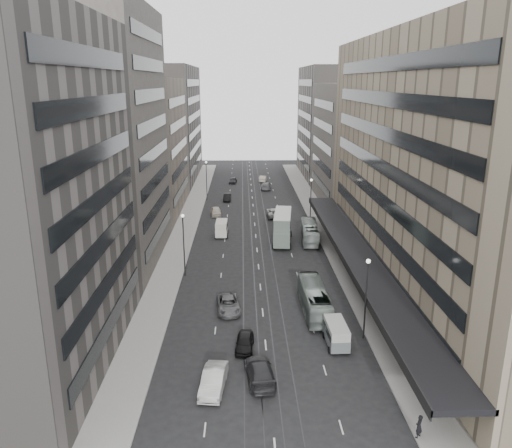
{
  "coord_description": "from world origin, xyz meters",
  "views": [
    {
      "loc": [
        -2.11,
        -48.85,
        24.47
      ],
      "look_at": [
        -0.34,
        15.31,
        5.99
      ],
      "focal_mm": 35.0,
      "sensor_mm": 36.0,
      "label": 1
    }
  ],
  "objects": [
    {
      "name": "ground",
      "position": [
        0.0,
        0.0,
        0.0
      ],
      "size": [
        220.0,
        220.0,
        0.0
      ],
      "primitive_type": "plane",
      "color": "black",
      "rests_on": "ground"
    },
    {
      "name": "sidewalk_right",
      "position": [
        12.0,
        37.5,
        0.07
      ],
      "size": [
        4.0,
        125.0,
        0.15
      ],
      "primitive_type": "cube",
      "color": "gray",
      "rests_on": "ground"
    },
    {
      "name": "sidewalk_left",
      "position": [
        -12.0,
        37.5,
        0.07
      ],
      "size": [
        4.0,
        125.0,
        0.15
      ],
      "primitive_type": "cube",
      "color": "gray",
      "rests_on": "ground"
    },
    {
      "name": "department_store",
      "position": [
        21.45,
        8.0,
        14.95
      ],
      "size": [
        19.2,
        60.0,
        30.0
      ],
      "color": "gray",
      "rests_on": "ground"
    },
    {
      "name": "building_right_mid",
      "position": [
        21.5,
        52.0,
        12.0
      ],
      "size": [
        15.0,
        28.0,
        24.0
      ],
      "primitive_type": "cube",
      "color": "#4B4741",
      "rests_on": "ground"
    },
    {
      "name": "building_right_far",
      "position": [
        21.5,
        82.0,
        14.0
      ],
      "size": [
        15.0,
        32.0,
        28.0
      ],
      "primitive_type": "cube",
      "color": "slate",
      "rests_on": "ground"
    },
    {
      "name": "building_left_a",
      "position": [
        -21.5,
        -8.0,
        15.0
      ],
      "size": [
        15.0,
        28.0,
        30.0
      ],
      "primitive_type": "cube",
      "color": "slate",
      "rests_on": "ground"
    },
    {
      "name": "building_left_b",
      "position": [
        -21.5,
        19.0,
        17.0
      ],
      "size": [
        15.0,
        26.0,
        34.0
      ],
      "primitive_type": "cube",
      "color": "#4B4741",
      "rests_on": "ground"
    },
    {
      "name": "building_left_c",
      "position": [
        -21.5,
        46.0,
        12.5
      ],
      "size": [
        15.0,
        28.0,
        25.0
      ],
      "primitive_type": "cube",
      "color": "gray",
      "rests_on": "ground"
    },
    {
      "name": "building_left_d",
      "position": [
        -21.5,
        79.0,
        14.0
      ],
      "size": [
        15.0,
        38.0,
        28.0
      ],
      "primitive_type": "cube",
      "color": "slate",
      "rests_on": "ground"
    },
    {
      "name": "lamp_right_near",
      "position": [
        9.7,
        -5.0,
        5.2
      ],
      "size": [
        0.44,
        0.44,
        8.32
      ],
      "color": "#262628",
      "rests_on": "ground"
    },
    {
      "name": "lamp_right_far",
      "position": [
        9.7,
        35.0,
        5.2
      ],
      "size": [
        0.44,
        0.44,
        8.32
      ],
      "color": "#262628",
      "rests_on": "ground"
    },
    {
      "name": "lamp_left_near",
      "position": [
        -9.7,
        12.0,
        5.2
      ],
      "size": [
        0.44,
        0.44,
        8.32
      ],
      "color": "#262628",
      "rests_on": "ground"
    },
    {
      "name": "lamp_left_far",
      "position": [
        -9.7,
        55.0,
        5.2
      ],
      "size": [
        0.44,
        0.44,
        8.32
      ],
      "color": "#262628",
      "rests_on": "ground"
    },
    {
      "name": "bus_near",
      "position": [
        5.66,
        1.18,
        1.48
      ],
      "size": [
        2.62,
        10.67,
        2.96
      ],
      "primitive_type": "imported",
      "rotation": [
        0.0,
        0.0,
        3.15
      ],
      "color": "gray",
      "rests_on": "ground"
    },
    {
      "name": "bus_far",
      "position": [
        8.48,
        26.34,
        1.43
      ],
      "size": [
        3.18,
        10.44,
        2.86
      ],
      "primitive_type": "imported",
      "rotation": [
        0.0,
        0.0,
        3.07
      ],
      "color": "#95A19A",
      "rests_on": "ground"
    },
    {
      "name": "double_decker",
      "position": [
        4.08,
        25.46,
        2.62
      ],
      "size": [
        3.56,
        9.11,
        4.86
      ],
      "rotation": [
        0.0,
        0.0,
        -0.11
      ],
      "color": "slate",
      "rests_on": "ground"
    },
    {
      "name": "vw_microbus",
      "position": [
        6.74,
        -6.23,
        1.29
      ],
      "size": [
        2.08,
        4.35,
        2.32
      ],
      "rotation": [
        0.0,
        0.0,
        0.03
      ],
      "color": "slate",
      "rests_on": "ground"
    },
    {
      "name": "panel_van",
      "position": [
        -5.58,
        29.03,
        1.41
      ],
      "size": [
        2.1,
        4.11,
        2.56
      ],
      "rotation": [
        0.0,
        0.0,
        -0.03
      ],
      "color": "beige",
      "rests_on": "ground"
    },
    {
      "name": "sedan_0",
      "position": [
        -2.02,
        -6.69,
        0.7
      ],
      "size": [
        1.97,
        4.21,
        1.39
      ],
      "primitive_type": "imported",
      "rotation": [
        0.0,
        0.0,
        -0.08
      ],
      "color": "black",
      "rests_on": "ground"
    },
    {
      "name": "sedan_1",
      "position": [
        -4.62,
        -13.03,
        0.84
      ],
      "size": [
        2.34,
        5.24,
        1.67
      ],
      "primitive_type": "imported",
      "rotation": [
        0.0,
        0.0,
        -0.11
      ],
      "color": "#B4B4B0",
      "rests_on": "ground"
    },
    {
      "name": "sedan_2",
      "position": [
        -3.78,
        1.56,
        0.73
      ],
      "size": [
        2.96,
        5.49,
        1.47
      ],
      "primitive_type": "imported",
      "rotation": [
        0.0,
        0.0,
        0.1
      ],
      "color": "#5A5A5D",
      "rests_on": "ground"
    },
    {
      "name": "sedan_3",
      "position": [
        -0.77,
        -11.81,
        0.81
      ],
      "size": [
        2.88,
        5.79,
        1.62
      ],
      "primitive_type": "imported",
      "rotation": [
        0.0,
        0.0,
        3.25
      ],
      "color": "#272729",
      "rests_on": "ground"
    },
    {
      "name": "sedan_4",
      "position": [
        -7.16,
        42.27,
        0.78
      ],
      "size": [
        2.31,
        4.75,
        1.56
      ],
      "primitive_type": "imported",
      "rotation": [
        0.0,
        0.0,
        0.11
      ],
      "color": "#BFB19E",
      "rests_on": "ground"
    },
    {
      "name": "sedan_5",
      "position": [
        -5.36,
        54.3,
        0.73
      ],
      "size": [
        1.57,
        4.43,
        1.46
      ],
      "primitive_type": "imported",
      "rotation": [
        0.0,
        0.0,
        -0.01
      ],
      "color": "black",
      "rests_on": "ground"
    },
    {
      "name": "sedan_6",
      "position": [
        3.75,
        41.01,
        0.79
      ],
      "size": [
        2.73,
        5.74,
        1.58
      ],
      "primitive_type": "imported",
      "rotation": [
        0.0,
        0.0,
        3.16
      ],
      "color": "#B7B7B3",
      "rests_on": "ground"
    },
    {
      "name": "sedan_7",
      "position": [
        3.38,
        65.57,
        0.81
      ],
      "size": [
        2.81,
        5.81,
        1.63
      ],
      "primitive_type": "imported",
      "rotation": [
        0.0,
        0.0,
        3.05
      ],
      "color": "#5D5D5F",
      "rests_on": "ground"
    },
    {
      "name": "sedan_8",
      "position": [
        -4.49,
        73.07,
        0.7
      ],
      "size": [
        2.12,
        4.25,
        1.39
      ],
      "primitive_type": "imported",
      "rotation": [
        0.0,
        0.0,
        -0.12
      ],
      "color": "#242427",
      "rests_on": "ground"
    },
    {
      "name": "sedan_9",
      "position": [
        3.06,
        74.79,
        0.76
      ],
      "size": [
        2.19,
        4.78,
        1.52
      ],
      "primitive_type": "imported",
      "rotation": [
        0.0,
        0.0,
        3.01
      ],
      "color": "#AA9E8D",
      "rests_on": "ground"
    },
    {
      "name": "pedestrian",
      "position": [
        10.2,
        -19.38,
        1.05
      ],
      "size": [
        0.78,
        0.75,
        1.8
      ],
      "primitive_type": "imported",
      "rotation": [
        0.0,
        0.0,
        3.86
      ],
      "color": "black",
      "rests_on": "sidewalk_right"
    }
  ]
}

